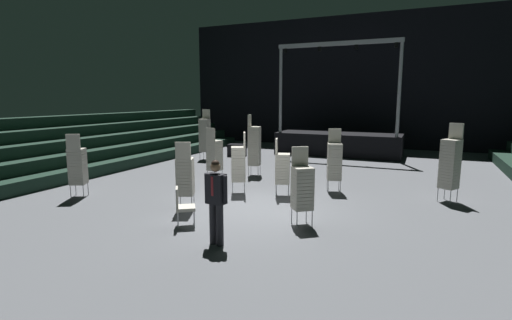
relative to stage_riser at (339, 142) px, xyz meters
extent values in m
cube|color=#515459|center=(0.00, -11.12, -0.74)|extent=(22.00, 30.00, 0.10)
cube|color=black|center=(0.00, 3.88, 3.31)|extent=(22.00, 0.30, 8.00)
cube|color=black|center=(-7.62, -10.12, -0.46)|extent=(0.75, 24.00, 0.45)
cube|color=black|center=(-8.38, -10.12, -0.01)|extent=(0.75, 24.00, 0.45)
cube|color=black|center=(-9.12, -10.12, 0.44)|extent=(0.75, 24.00, 0.45)
cube|color=black|center=(-9.88, -10.12, 0.89)|extent=(0.75, 24.00, 0.45)
cube|color=black|center=(-10.62, -10.12, 1.34)|extent=(0.75, 24.00, 0.45)
cube|color=black|center=(0.00, 0.03, -0.10)|extent=(6.47, 2.58, 1.17)
cylinder|color=#9EA0A8|center=(-2.98, -1.01, 2.74)|extent=(0.16, 0.16, 4.52)
cylinder|color=#9EA0A8|center=(2.98, -1.01, 2.74)|extent=(0.16, 0.16, 4.52)
cube|color=#9EA0A8|center=(0.00, -1.01, 5.00)|extent=(6.17, 0.20, 0.20)
cylinder|color=black|center=(-2.73, -1.01, 4.78)|extent=(0.18, 0.18, 0.22)
cylinder|color=black|center=(-0.91, -1.01, 4.78)|extent=(0.18, 0.18, 0.22)
cylinder|color=black|center=(0.91, -1.01, 4.78)|extent=(0.18, 0.18, 0.22)
cylinder|color=black|center=(2.73, -1.01, 4.78)|extent=(0.18, 0.18, 0.22)
cylinder|color=black|center=(0.44, -13.85, -0.25)|extent=(0.15, 0.15, 0.88)
cylinder|color=black|center=(0.26, -13.82, -0.25)|extent=(0.15, 0.15, 0.88)
cube|color=silver|center=(0.34, -13.90, 0.51)|extent=(0.19, 0.13, 0.62)
cube|color=black|center=(0.35, -13.84, 0.51)|extent=(0.43, 0.29, 0.62)
cube|color=maroon|center=(0.33, -13.95, 0.58)|extent=(0.06, 0.02, 0.40)
cylinder|color=black|center=(0.58, -13.87, 0.52)|extent=(0.11, 0.11, 0.57)
cylinder|color=black|center=(0.12, -13.80, 0.52)|extent=(0.11, 0.11, 0.57)
sphere|color=#936B4C|center=(0.35, -13.84, 0.96)|extent=(0.21, 0.21, 0.21)
sphere|color=black|center=(0.35, -13.84, 1.02)|extent=(0.17, 0.17, 0.17)
cylinder|color=#B2B5BA|center=(1.88, -11.98, -0.49)|extent=(0.02, 0.02, 0.40)
cylinder|color=#B2B5BA|center=(1.57, -12.21, -0.49)|extent=(0.02, 0.02, 0.40)
cylinder|color=#B2B5BA|center=(1.64, -11.67, -0.49)|extent=(0.02, 0.02, 0.40)
cylinder|color=#B2B5BA|center=(1.34, -11.91, -0.49)|extent=(0.02, 0.02, 0.40)
cube|color=#B7B2A3|center=(1.61, -11.94, -0.24)|extent=(0.62, 0.62, 0.08)
cube|color=#B7B2A3|center=(1.61, -11.94, -0.16)|extent=(0.62, 0.62, 0.08)
cube|color=#B7B2A3|center=(1.61, -11.94, -0.07)|extent=(0.62, 0.62, 0.08)
cube|color=#B7B2A3|center=(1.61, -11.94, 0.01)|extent=(0.62, 0.62, 0.08)
cube|color=#B7B2A3|center=(1.61, -11.94, 0.10)|extent=(0.62, 0.62, 0.08)
cube|color=#B7B2A3|center=(1.61, -11.94, 0.18)|extent=(0.62, 0.62, 0.08)
cube|color=#B7B2A3|center=(1.61, -11.94, 0.27)|extent=(0.62, 0.62, 0.08)
cube|color=#B7B2A3|center=(1.61, -11.94, 0.35)|extent=(0.62, 0.62, 0.08)
cube|color=#B7B2A3|center=(1.61, -11.94, 0.44)|extent=(0.62, 0.62, 0.08)
cube|color=#B7B2A3|center=(1.61, -11.94, 0.52)|extent=(0.62, 0.62, 0.08)
cube|color=#B7B2A3|center=(1.61, -11.94, 0.61)|extent=(0.62, 0.62, 0.08)
cube|color=#B7B2A3|center=(1.61, -11.94, 0.69)|extent=(0.62, 0.62, 0.08)
cube|color=#B7B2A3|center=(1.49, -11.79, 0.96)|extent=(0.35, 0.29, 0.46)
cylinder|color=#B2B5BA|center=(-2.92, -8.27, -0.49)|extent=(0.02, 0.02, 0.40)
cylinder|color=#B2B5BA|center=(-2.55, -8.35, -0.49)|extent=(0.02, 0.02, 0.40)
cylinder|color=#B2B5BA|center=(-3.00, -8.64, -0.49)|extent=(0.02, 0.02, 0.40)
cylinder|color=#B2B5BA|center=(-2.63, -8.72, -0.49)|extent=(0.02, 0.02, 0.40)
cube|color=#B7B2A3|center=(-2.77, -8.49, -0.24)|extent=(0.52, 0.52, 0.08)
cube|color=#B7B2A3|center=(-2.77, -8.49, -0.16)|extent=(0.52, 0.52, 0.08)
cube|color=#B7B2A3|center=(-2.77, -8.49, -0.07)|extent=(0.52, 0.52, 0.08)
cube|color=#B7B2A3|center=(-2.77, -8.49, 0.01)|extent=(0.52, 0.52, 0.08)
cube|color=#B7B2A3|center=(-2.77, -8.49, 0.10)|extent=(0.52, 0.52, 0.08)
cube|color=#B7B2A3|center=(-2.77, -8.49, 0.18)|extent=(0.52, 0.52, 0.08)
cube|color=#B7B2A3|center=(-2.77, -8.49, 0.27)|extent=(0.52, 0.52, 0.08)
cube|color=#B7B2A3|center=(-2.77, -8.49, 0.35)|extent=(0.52, 0.52, 0.08)
cube|color=#B7B2A3|center=(-2.77, -8.49, 0.44)|extent=(0.52, 0.52, 0.08)
cube|color=#B7B2A3|center=(-2.77, -8.49, 0.52)|extent=(0.52, 0.52, 0.08)
cube|color=#B7B2A3|center=(-2.77, -8.49, 0.61)|extent=(0.52, 0.52, 0.08)
cube|color=#B7B2A3|center=(-2.77, -8.49, 0.69)|extent=(0.52, 0.52, 0.08)
cube|color=#B7B2A3|center=(-2.77, -8.49, 0.78)|extent=(0.52, 0.52, 0.08)
cube|color=#B7B2A3|center=(-2.82, -8.68, 1.05)|extent=(0.41, 0.14, 0.46)
cylinder|color=#B2B5BA|center=(0.37, -9.30, -0.49)|extent=(0.02, 0.02, 0.40)
cylinder|color=#B2B5BA|center=(0.48, -9.66, -0.49)|extent=(0.02, 0.02, 0.40)
cylinder|color=#B2B5BA|center=(0.00, -9.41, -0.49)|extent=(0.02, 0.02, 0.40)
cylinder|color=#B2B5BA|center=(0.12, -9.77, -0.49)|extent=(0.02, 0.02, 0.40)
cube|color=#B7B2A3|center=(0.24, -9.53, -0.24)|extent=(0.55, 0.55, 0.08)
cube|color=#B7B2A3|center=(0.24, -9.53, -0.16)|extent=(0.55, 0.55, 0.08)
cube|color=#B7B2A3|center=(0.24, -9.53, -0.07)|extent=(0.55, 0.55, 0.08)
cube|color=#B7B2A3|center=(0.24, -9.53, 0.01)|extent=(0.55, 0.55, 0.08)
cube|color=#B7B2A3|center=(0.24, -9.53, 0.10)|extent=(0.55, 0.55, 0.08)
cube|color=#B7B2A3|center=(0.24, -9.53, 0.18)|extent=(0.55, 0.55, 0.08)
cube|color=#B7B2A3|center=(0.24, -9.53, 0.27)|extent=(0.55, 0.55, 0.08)
cube|color=#B7B2A3|center=(0.24, -9.53, 0.35)|extent=(0.55, 0.55, 0.08)
cube|color=#B7B2A3|center=(0.24, -9.53, 0.44)|extent=(0.55, 0.55, 0.08)
cube|color=#B7B2A3|center=(0.24, -9.53, 0.52)|extent=(0.55, 0.55, 0.08)
cube|color=#B7B2A3|center=(0.24, -9.53, 0.61)|extent=(0.55, 0.55, 0.08)
cube|color=#B7B2A3|center=(0.06, -9.59, 0.88)|extent=(0.17, 0.40, 0.46)
cylinder|color=#B2B5BA|center=(-5.51, -4.56, -0.49)|extent=(0.02, 0.02, 0.40)
cylinder|color=#B2B5BA|center=(-5.89, -4.57, -0.49)|extent=(0.02, 0.02, 0.40)
cylinder|color=#B2B5BA|center=(-5.53, -4.18, -0.49)|extent=(0.02, 0.02, 0.40)
cylinder|color=#B2B5BA|center=(-5.91, -4.19, -0.49)|extent=(0.02, 0.02, 0.40)
cube|color=#B7B2A3|center=(-5.71, -4.37, -0.24)|extent=(0.46, 0.46, 0.08)
cube|color=#B7B2A3|center=(-5.71, -4.37, -0.16)|extent=(0.46, 0.46, 0.08)
cube|color=#B7B2A3|center=(-5.71, -4.37, -0.07)|extent=(0.46, 0.46, 0.08)
cube|color=#B7B2A3|center=(-5.71, -4.37, 0.01)|extent=(0.46, 0.46, 0.08)
cube|color=#B7B2A3|center=(-5.71, -4.37, 0.10)|extent=(0.46, 0.46, 0.08)
cube|color=#B7B2A3|center=(-5.71, -4.37, 0.18)|extent=(0.46, 0.46, 0.08)
cube|color=#B7B2A3|center=(-5.71, -4.37, 0.27)|extent=(0.46, 0.46, 0.08)
cube|color=#B7B2A3|center=(-5.71, -4.37, 0.35)|extent=(0.46, 0.46, 0.08)
cube|color=#B7B2A3|center=(-5.71, -4.37, 0.44)|extent=(0.46, 0.46, 0.08)
cube|color=#B7B2A3|center=(-5.71, -4.37, 0.52)|extent=(0.46, 0.46, 0.08)
cube|color=#B7B2A3|center=(-5.71, -4.37, 0.61)|extent=(0.46, 0.46, 0.08)
cube|color=#B7B2A3|center=(-5.71, -4.37, 0.69)|extent=(0.46, 0.46, 0.08)
cube|color=#B7B2A3|center=(-5.71, -4.37, 0.78)|extent=(0.46, 0.46, 0.08)
cube|color=#B7B2A3|center=(-5.71, -4.37, 0.86)|extent=(0.46, 0.46, 0.08)
cube|color=#B7B2A3|center=(-5.71, -4.37, 0.95)|extent=(0.46, 0.46, 0.08)
cube|color=#B7B2A3|center=(-5.71, -4.37, 1.03)|extent=(0.46, 0.46, 0.08)
cube|color=#B7B2A3|center=(-5.71, -4.37, 1.12)|extent=(0.46, 0.46, 0.08)
cube|color=#B7B2A3|center=(-5.71, -4.37, 1.20)|extent=(0.46, 0.46, 0.08)
cube|color=#B7B2A3|center=(-5.71, -4.37, 1.29)|extent=(0.46, 0.46, 0.08)
cube|color=#B7B2A3|center=(-5.72, -4.18, 1.56)|extent=(0.41, 0.07, 0.46)
cylinder|color=#B2B5BA|center=(1.83, -8.48, -0.49)|extent=(0.02, 0.02, 0.40)
cylinder|color=#B2B5BA|center=(1.47, -8.60, -0.49)|extent=(0.02, 0.02, 0.40)
cylinder|color=#B2B5BA|center=(1.71, -8.12, -0.49)|extent=(0.02, 0.02, 0.40)
cylinder|color=#B2B5BA|center=(1.35, -8.24, -0.49)|extent=(0.02, 0.02, 0.40)
cube|color=#B7B2A3|center=(1.59, -8.36, -0.24)|extent=(0.56, 0.56, 0.08)
cube|color=#B7B2A3|center=(1.59, -8.36, -0.16)|extent=(0.56, 0.56, 0.08)
cube|color=#B7B2A3|center=(1.59, -8.36, -0.07)|extent=(0.56, 0.56, 0.08)
cube|color=#B7B2A3|center=(1.59, -8.36, 0.01)|extent=(0.56, 0.56, 0.08)
cube|color=#B7B2A3|center=(1.59, -8.36, 0.10)|extent=(0.56, 0.56, 0.08)
cube|color=#B7B2A3|center=(1.59, -8.36, 0.18)|extent=(0.56, 0.56, 0.08)
cube|color=#B7B2A3|center=(1.59, -8.36, 0.27)|extent=(0.56, 0.56, 0.08)
cube|color=#B7B2A3|center=(1.59, -8.36, 0.35)|extent=(0.56, 0.56, 0.08)
cube|color=#B7B2A3|center=(1.59, -8.36, 0.44)|extent=(0.56, 0.56, 0.08)
cube|color=#B7B2A3|center=(1.59, -8.36, 0.52)|extent=(0.56, 0.56, 0.08)
cube|color=#B7B2A3|center=(1.59, -8.36, 0.61)|extent=(0.56, 0.56, 0.08)
cube|color=#B7B2A3|center=(1.59, -8.36, 0.69)|extent=(0.56, 0.56, 0.08)
cube|color=#B7B2A3|center=(1.59, -8.36, 0.78)|extent=(0.56, 0.56, 0.08)
cube|color=#B7B2A3|center=(1.59, -8.36, 0.86)|extent=(0.56, 0.56, 0.08)
cube|color=#B7B2A3|center=(1.53, -8.17, 1.13)|extent=(0.40, 0.17, 0.46)
cylinder|color=#B2B5BA|center=(-5.72, -12.08, -0.49)|extent=(0.02, 0.02, 0.40)
cylinder|color=#B2B5BA|center=(-5.38, -11.91, -0.49)|extent=(0.02, 0.02, 0.40)
cylinder|color=#B2B5BA|center=(-5.55, -12.42, -0.49)|extent=(0.02, 0.02, 0.40)
cylinder|color=#B2B5BA|center=(-5.21, -12.25, -0.49)|extent=(0.02, 0.02, 0.40)
cube|color=#B7B2A3|center=(-5.47, -12.16, -0.24)|extent=(0.59, 0.59, 0.08)
cube|color=#B7B2A3|center=(-5.47, -12.16, -0.16)|extent=(0.59, 0.59, 0.08)
cube|color=#B7B2A3|center=(-5.47, -12.16, -0.07)|extent=(0.59, 0.59, 0.08)
cube|color=#B7B2A3|center=(-5.47, -12.16, 0.01)|extent=(0.59, 0.59, 0.08)
cube|color=#B7B2A3|center=(-5.47, -12.16, 0.10)|extent=(0.59, 0.59, 0.08)
cube|color=#B7B2A3|center=(-5.47, -12.16, 0.18)|extent=(0.59, 0.59, 0.08)
cube|color=#B7B2A3|center=(-5.47, -12.16, 0.27)|extent=(0.59, 0.59, 0.08)
cube|color=#B7B2A3|center=(-5.47, -12.16, 0.35)|extent=(0.59, 0.59, 0.08)
cube|color=#B7B2A3|center=(-5.47, -12.16, 0.44)|extent=(0.59, 0.59, 0.08)
cube|color=#B7B2A3|center=(-5.47, -12.16, 0.52)|extent=(0.59, 0.59, 0.08)
cube|color=#B7B2A3|center=(-5.47, -12.16, 0.61)|extent=(0.59, 0.59, 0.08)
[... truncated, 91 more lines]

